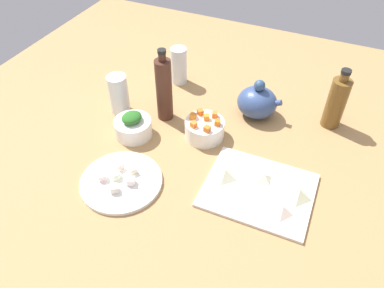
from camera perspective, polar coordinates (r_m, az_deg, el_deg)
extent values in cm
cube|color=#A37C4C|center=(119.32, 0.00, -2.27)|extent=(190.00, 190.00, 3.00)
cube|color=silver|center=(109.78, 10.05, -6.91)|extent=(30.70, 25.40, 1.00)
cylinder|color=white|center=(112.00, -10.68, -5.63)|extent=(23.95, 23.95, 1.20)
cylinder|color=white|center=(125.07, -8.93, 2.44)|extent=(12.24, 12.24, 5.86)
cylinder|color=white|center=(122.92, 1.98, 2.27)|extent=(12.96, 12.96, 6.14)
ellipsoid|color=#344A7A|center=(132.24, 9.86, 6.26)|extent=(13.85, 12.93, 10.76)
sphere|color=navy|center=(128.25, 10.23, 8.73)|extent=(3.88, 3.88, 3.88)
cylinder|color=#344A7A|center=(130.59, 12.40, 6.05)|extent=(5.38, 2.00, 3.93)
cylinder|color=brown|center=(132.80, 21.03, 5.76)|extent=(6.32, 6.32, 17.65)
cylinder|color=brown|center=(127.31, 22.17, 9.39)|extent=(2.84, 2.84, 2.78)
cylinder|color=black|center=(126.31, 22.41, 10.13)|extent=(3.16, 3.16, 1.20)
cylinder|color=#46271C|center=(126.41, -4.26, 8.14)|extent=(5.47, 5.47, 22.29)
cylinder|color=#46271C|center=(119.67, -4.57, 13.04)|extent=(2.46, 2.46, 2.73)
cylinder|color=black|center=(118.69, -4.63, 13.86)|extent=(2.73, 2.73, 1.20)
cylinder|color=white|center=(146.56, -2.01, 11.82)|extent=(6.16, 6.16, 14.43)
cylinder|color=white|center=(133.63, -11.07, 7.44)|extent=(6.80, 6.80, 14.22)
cube|color=orange|center=(118.49, 0.24, 2.98)|extent=(2.39, 2.39, 1.80)
cube|color=orange|center=(123.38, 1.26, 4.87)|extent=(2.53, 2.53, 1.80)
cube|color=orange|center=(116.98, 2.31, 2.31)|extent=(2.10, 2.10, 1.80)
cube|color=orange|center=(119.51, 3.90, 3.28)|extent=(2.16, 2.16, 1.80)
cube|color=orange|center=(121.66, 0.12, 4.24)|extent=(1.92, 1.92, 1.80)
cube|color=orange|center=(122.56, 3.48, 4.49)|extent=(2.32, 2.32, 1.80)
cube|color=orange|center=(121.31, 2.31, 4.06)|extent=(2.40, 2.40, 1.80)
ellipsoid|color=#286522|center=(122.28, -9.15, 4.00)|extent=(7.67, 8.22, 2.91)
cube|color=white|center=(111.57, -11.49, -4.72)|extent=(3.11, 3.11, 2.20)
cube|color=white|center=(112.01, -13.41, -4.90)|extent=(3.06, 3.06, 2.20)
cube|color=white|center=(109.30, -9.28, -5.62)|extent=(2.85, 2.85, 2.20)
cube|color=#F8EFC9|center=(112.15, -9.01, -3.95)|extent=(3.02, 3.02, 2.20)
cube|color=white|center=(114.02, -11.02, -3.30)|extent=(2.76, 2.76, 2.20)
cube|color=silver|center=(108.31, -11.71, -6.68)|extent=(3.07, 3.07, 2.20)
pyramid|color=beige|center=(110.01, 5.05, -4.49)|extent=(5.61, 5.46, 3.04)
pyramid|color=beige|center=(110.96, 10.94, -5.02)|extent=(5.54, 5.59, 2.44)
pyramid|color=beige|center=(104.60, 13.59, -9.66)|extent=(5.06, 5.58, 2.40)
pyramid|color=beige|center=(108.87, 15.94, -7.24)|extent=(5.73, 6.06, 3.03)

